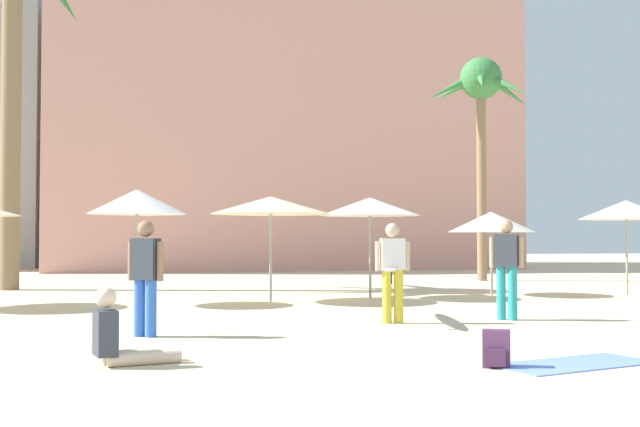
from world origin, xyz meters
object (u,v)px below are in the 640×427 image
cafe_umbrella_4 (626,210)px  palm_tree_far_left (481,96)px  cafe_umbrella_3 (370,207)px  person_near_left (145,273)px  person_far_right (121,338)px  cafe_umbrella_2 (137,202)px  cafe_umbrella_0 (491,222)px  beach_towel (574,364)px  cafe_umbrella_7 (271,205)px  backpack (496,350)px  person_mid_right (390,269)px  person_mid_left (507,265)px

cafe_umbrella_4 → palm_tree_far_left: bearing=96.6°
cafe_umbrella_3 → cafe_umbrella_4: size_ratio=1.00×
person_near_left → person_far_right: bearing=-151.1°
palm_tree_far_left → cafe_umbrella_2: palm_tree_far_left is taller
cafe_umbrella_4 → person_far_right: 15.27m
cafe_umbrella_0 → beach_towel: (-3.90, -10.29, -1.84)m
beach_towel → person_near_left: bearing=142.0°
palm_tree_far_left → cafe_umbrella_0: bearing=-112.8°
cafe_umbrella_2 → beach_towel: cafe_umbrella_2 is taller
cafe_umbrella_2 → person_far_right: 8.42m
cafe_umbrella_7 → backpack: (0.92, -9.57, -1.98)m
cafe_umbrella_3 → cafe_umbrella_7: bearing=-169.9°
palm_tree_far_left → cafe_umbrella_0: 8.29m
person_far_right → cafe_umbrella_4: bearing=22.0°
cafe_umbrella_0 → cafe_umbrella_4: 3.57m
cafe_umbrella_2 → beach_towel: 10.74m
cafe_umbrella_4 → beach_towel: 12.46m
person_mid_right → person_near_left: 4.23m
cafe_umbrella_3 → cafe_umbrella_2: bearing=-172.9°
cafe_umbrella_2 → person_mid_right: 6.37m
palm_tree_far_left → cafe_umbrella_7: size_ratio=2.76×
cafe_umbrella_0 → person_far_right: (-8.91, -9.17, -1.54)m
person_mid_right → cafe_umbrella_7: bearing=21.3°
cafe_umbrella_4 → person_far_right: (-12.43, -8.67, -1.86)m
beach_towel → person_mid_right: (-0.62, 4.74, 0.91)m
cafe_umbrella_2 → beach_towel: bearing=-62.5°
cafe_umbrella_4 → beach_towel: (-7.41, -9.78, -2.16)m
person_mid_right → cafe_umbrella_2: bearing=49.3°
cafe_umbrella_7 → person_near_left: bearing=-115.8°
cafe_umbrella_0 → cafe_umbrella_3: bearing=-174.9°
cafe_umbrella_3 → cafe_umbrella_7: (-2.49, -0.44, -0.01)m
cafe_umbrella_0 → beach_towel: cafe_umbrella_0 is taller
person_far_right → person_near_left: size_ratio=0.59×
beach_towel → person_near_left: person_near_left is taller
palm_tree_far_left → cafe_umbrella_2: 14.25m
person_mid_right → person_mid_left: person_mid_left is taller
cafe_umbrella_4 → cafe_umbrella_7: (-9.30, -0.23, 0.02)m
palm_tree_far_left → backpack: bearing=-114.3°
beach_towel → cafe_umbrella_7: bearing=101.2°
cafe_umbrella_0 → cafe_umbrella_2: 8.81m
cafe_umbrella_3 → beach_towel: cafe_umbrella_3 is taller
cafe_umbrella_3 → person_mid_left: bearing=-80.6°
palm_tree_far_left → person_far_right: size_ratio=7.62×
person_mid_right → person_far_right: bearing=136.1°
person_mid_right → person_near_left: bearing=111.0°
palm_tree_far_left → cafe_umbrella_0: size_ratio=3.47×
cafe_umbrella_0 → person_near_left: cafe_umbrella_0 is taller
cafe_umbrella_2 → cafe_umbrella_4: (12.26, 0.46, -0.06)m
palm_tree_far_left → person_far_right: bearing=-126.7°
backpack → person_mid_right: 4.82m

